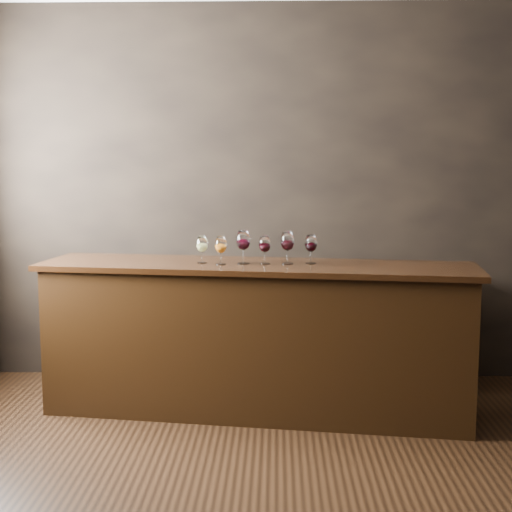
{
  "coord_description": "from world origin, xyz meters",
  "views": [
    {
      "loc": [
        -0.18,
        -3.12,
        1.65
      ],
      "look_at": [
        -0.31,
        1.42,
        1.04
      ],
      "focal_mm": 50.0,
      "sensor_mm": 36.0,
      "label": 1
    }
  ],
  "objects_px": {
    "glass_white": "(202,245)",
    "glass_red_d": "(311,244)",
    "glass_amber": "(221,245)",
    "glass_red_a": "(243,241)",
    "bar_counter": "(256,341)",
    "back_bar_shelf": "(312,331)",
    "glass_red_c": "(287,242)",
    "glass_red_b": "(265,245)"
  },
  "relations": [
    {
      "from": "bar_counter",
      "to": "glass_amber",
      "type": "bearing_deg",
      "value": -163.35
    },
    {
      "from": "glass_white",
      "to": "glass_red_d",
      "type": "bearing_deg",
      "value": -0.51
    },
    {
      "from": "glass_red_b",
      "to": "glass_red_a",
      "type": "bearing_deg",
      "value": 177.34
    },
    {
      "from": "glass_red_b",
      "to": "glass_amber",
      "type": "bearing_deg",
      "value": -172.66
    },
    {
      "from": "glass_red_a",
      "to": "glass_red_d",
      "type": "height_order",
      "value": "glass_red_a"
    },
    {
      "from": "glass_white",
      "to": "glass_red_b",
      "type": "bearing_deg",
      "value": -3.4
    },
    {
      "from": "glass_amber",
      "to": "glass_red_a",
      "type": "distance_m",
      "value": 0.15
    },
    {
      "from": "glass_white",
      "to": "glass_red_d",
      "type": "relative_size",
      "value": 0.94
    },
    {
      "from": "glass_white",
      "to": "glass_amber",
      "type": "height_order",
      "value": "glass_amber"
    },
    {
      "from": "bar_counter",
      "to": "glass_red_a",
      "type": "relative_size",
      "value": 12.5
    },
    {
      "from": "glass_white",
      "to": "glass_red_d",
      "type": "distance_m",
      "value": 0.7
    },
    {
      "from": "glass_red_a",
      "to": "glass_red_c",
      "type": "xyz_separation_m",
      "value": [
        0.28,
        -0.0,
        -0.0
      ]
    },
    {
      "from": "back_bar_shelf",
      "to": "glass_red_d",
      "type": "height_order",
      "value": "glass_red_d"
    },
    {
      "from": "glass_amber",
      "to": "glass_red_b",
      "type": "bearing_deg",
      "value": 7.34
    },
    {
      "from": "back_bar_shelf",
      "to": "glass_red_c",
      "type": "height_order",
      "value": "glass_red_c"
    },
    {
      "from": "glass_white",
      "to": "glass_red_d",
      "type": "xyz_separation_m",
      "value": [
        0.7,
        -0.01,
        0.01
      ]
    },
    {
      "from": "bar_counter",
      "to": "back_bar_shelf",
      "type": "xyz_separation_m",
      "value": [
        0.39,
        0.61,
        -0.08
      ]
    },
    {
      "from": "bar_counter",
      "to": "back_bar_shelf",
      "type": "bearing_deg",
      "value": 64.55
    },
    {
      "from": "glass_red_b",
      "to": "glass_red_d",
      "type": "distance_m",
      "value": 0.3
    },
    {
      "from": "glass_red_c",
      "to": "glass_white",
      "type": "bearing_deg",
      "value": 177.78
    },
    {
      "from": "glass_white",
      "to": "glass_red_c",
      "type": "relative_size",
      "value": 0.84
    },
    {
      "from": "bar_counter",
      "to": "glass_red_b",
      "type": "distance_m",
      "value": 0.64
    },
    {
      "from": "glass_amber",
      "to": "glass_red_a",
      "type": "xyz_separation_m",
      "value": [
        0.14,
        0.04,
        0.02
      ]
    },
    {
      "from": "glass_amber",
      "to": "glass_red_b",
      "type": "height_order",
      "value": "glass_red_b"
    },
    {
      "from": "glass_red_a",
      "to": "glass_amber",
      "type": "bearing_deg",
      "value": -163.3
    },
    {
      "from": "back_bar_shelf",
      "to": "glass_white",
      "type": "xyz_separation_m",
      "value": [
        -0.75,
        -0.58,
        0.71
      ]
    },
    {
      "from": "glass_white",
      "to": "glass_amber",
      "type": "distance_m",
      "value": 0.14
    },
    {
      "from": "glass_red_a",
      "to": "glass_red_c",
      "type": "relative_size",
      "value": 1.03
    },
    {
      "from": "glass_red_b",
      "to": "glass_red_c",
      "type": "bearing_deg",
      "value": 1.11
    },
    {
      "from": "back_bar_shelf",
      "to": "glass_red_b",
      "type": "bearing_deg",
      "value": -119.23
    },
    {
      "from": "glass_red_c",
      "to": "glass_red_d",
      "type": "bearing_deg",
      "value": 5.7
    },
    {
      "from": "bar_counter",
      "to": "glass_amber",
      "type": "distance_m",
      "value": 0.68
    },
    {
      "from": "glass_red_a",
      "to": "bar_counter",
      "type": "bearing_deg",
      "value": -4.32
    },
    {
      "from": "back_bar_shelf",
      "to": "glass_red_d",
      "type": "relative_size",
      "value": 11.77
    },
    {
      "from": "bar_counter",
      "to": "glass_red_b",
      "type": "relative_size",
      "value": 14.78
    },
    {
      "from": "glass_red_a",
      "to": "glass_red_c",
      "type": "bearing_deg",
      "value": -0.73
    },
    {
      "from": "glass_amber",
      "to": "glass_white",
      "type": "bearing_deg",
      "value": 154.53
    },
    {
      "from": "back_bar_shelf",
      "to": "glass_white",
      "type": "bearing_deg",
      "value": -142.05
    },
    {
      "from": "bar_counter",
      "to": "glass_red_a",
      "type": "bearing_deg",
      "value": -176.76
    },
    {
      "from": "glass_amber",
      "to": "back_bar_shelf",
      "type": "bearing_deg",
      "value": 46.03
    },
    {
      "from": "glass_amber",
      "to": "glass_red_c",
      "type": "height_order",
      "value": "glass_red_c"
    },
    {
      "from": "bar_counter",
      "to": "back_bar_shelf",
      "type": "height_order",
      "value": "bar_counter"
    }
  ]
}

